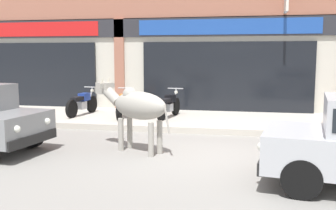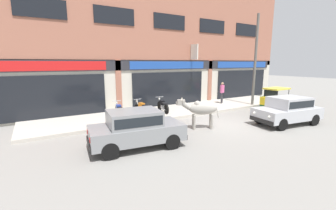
{
  "view_description": "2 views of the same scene",
  "coord_description": "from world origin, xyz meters",
  "px_view_note": "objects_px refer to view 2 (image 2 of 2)",
  "views": [
    {
      "loc": [
        0.72,
        -8.03,
        2.1
      ],
      "look_at": [
        -1.11,
        1.0,
        0.92
      ],
      "focal_mm": 42.0,
      "sensor_mm": 36.0,
      "label": 1
    },
    {
      "loc": [
        -8.55,
        -8.27,
        3.22
      ],
      "look_at": [
        -2.94,
        1.0,
        1.17
      ],
      "focal_mm": 24.0,
      "sensor_mm": 36.0,
      "label": 2
    }
  ],
  "objects_px": {
    "car_0": "(136,127)",
    "utility_pole": "(255,61)",
    "car_1": "(288,109)",
    "pedestrian": "(222,90)",
    "cow": "(201,109)",
    "motorcycle_2": "(163,106)",
    "motorcycle_1": "(143,108)",
    "auto_rickshaw": "(274,100)",
    "motorcycle_0": "(119,111)"
  },
  "relations": [
    {
      "from": "auto_rickshaw",
      "to": "motorcycle_1",
      "type": "distance_m",
      "value": 9.14
    },
    {
      "from": "car_0",
      "to": "utility_pole",
      "type": "xyz_separation_m",
      "value": [
        10.63,
        3.11,
        2.56
      ]
    },
    {
      "from": "car_0",
      "to": "car_1",
      "type": "relative_size",
      "value": 1.0
    },
    {
      "from": "car_0",
      "to": "auto_rickshaw",
      "type": "bearing_deg",
      "value": 8.23
    },
    {
      "from": "car_0",
      "to": "motorcycle_0",
      "type": "bearing_deg",
      "value": 79.05
    },
    {
      "from": "motorcycle_1",
      "to": "motorcycle_2",
      "type": "relative_size",
      "value": 1.0
    },
    {
      "from": "motorcycle_1",
      "to": "pedestrian",
      "type": "distance_m",
      "value": 6.86
    },
    {
      "from": "motorcycle_0",
      "to": "motorcycle_2",
      "type": "bearing_deg",
      "value": 0.42
    },
    {
      "from": "car_1",
      "to": "motorcycle_2",
      "type": "bearing_deg",
      "value": 129.29
    },
    {
      "from": "auto_rickshaw",
      "to": "motorcycle_0",
      "type": "distance_m",
      "value": 10.53
    },
    {
      "from": "motorcycle_2",
      "to": "utility_pole",
      "type": "bearing_deg",
      "value": -10.42
    },
    {
      "from": "car_0",
      "to": "cow",
      "type": "bearing_deg",
      "value": 10.35
    },
    {
      "from": "cow",
      "to": "car_1",
      "type": "xyz_separation_m",
      "value": [
        4.43,
        -1.74,
        -0.19
      ]
    },
    {
      "from": "car_1",
      "to": "motorcycle_1",
      "type": "distance_m",
      "value": 7.93
    },
    {
      "from": "motorcycle_2",
      "to": "pedestrian",
      "type": "relative_size",
      "value": 1.13
    },
    {
      "from": "car_1",
      "to": "motorcycle_1",
      "type": "height_order",
      "value": "car_1"
    },
    {
      "from": "motorcycle_0",
      "to": "pedestrian",
      "type": "distance_m",
      "value": 8.26
    },
    {
      "from": "cow",
      "to": "motorcycle_1",
      "type": "bearing_deg",
      "value": 112.32
    },
    {
      "from": "auto_rickshaw",
      "to": "pedestrian",
      "type": "bearing_deg",
      "value": 121.78
    },
    {
      "from": "pedestrian",
      "to": "utility_pole",
      "type": "height_order",
      "value": "utility_pole"
    },
    {
      "from": "cow",
      "to": "motorcycle_2",
      "type": "distance_m",
      "value": 3.73
    },
    {
      "from": "car_1",
      "to": "utility_pole",
      "type": "bearing_deg",
      "value": 59.26
    },
    {
      "from": "cow",
      "to": "auto_rickshaw",
      "type": "height_order",
      "value": "cow"
    },
    {
      "from": "car_0",
      "to": "pedestrian",
      "type": "relative_size",
      "value": 2.34
    },
    {
      "from": "pedestrian",
      "to": "utility_pole",
      "type": "distance_m",
      "value": 3.13
    },
    {
      "from": "motorcycle_1",
      "to": "motorcycle_2",
      "type": "bearing_deg",
      "value": 5.65
    },
    {
      "from": "car_0",
      "to": "car_1",
      "type": "xyz_separation_m",
      "value": [
        8.15,
        -1.06,
        0.0
      ]
    },
    {
      "from": "cow",
      "to": "utility_pole",
      "type": "xyz_separation_m",
      "value": [
        6.91,
        2.43,
        2.37
      ]
    },
    {
      "from": "motorcycle_0",
      "to": "auto_rickshaw",
      "type": "bearing_deg",
      "value": -15.28
    },
    {
      "from": "cow",
      "to": "car_1",
      "type": "relative_size",
      "value": 0.52
    },
    {
      "from": "auto_rickshaw",
      "to": "utility_pole",
      "type": "bearing_deg",
      "value": 103.62
    },
    {
      "from": "motorcycle_0",
      "to": "utility_pole",
      "type": "distance_m",
      "value": 10.26
    },
    {
      "from": "cow",
      "to": "motorcycle_1",
      "type": "xyz_separation_m",
      "value": [
        -1.46,
        3.56,
        -0.45
      ]
    },
    {
      "from": "pedestrian",
      "to": "motorcycle_0",
      "type": "bearing_deg",
      "value": -177.74
    },
    {
      "from": "cow",
      "to": "car_0",
      "type": "bearing_deg",
      "value": -169.65
    },
    {
      "from": "car_1",
      "to": "pedestrian",
      "type": "distance_m",
      "value": 5.83
    },
    {
      "from": "pedestrian",
      "to": "utility_pole",
      "type": "xyz_separation_m",
      "value": [
        1.55,
        -1.58,
        2.22
      ]
    },
    {
      "from": "car_0",
      "to": "motorcycle_1",
      "type": "relative_size",
      "value": 2.07
    },
    {
      "from": "car_1",
      "to": "utility_pole",
      "type": "height_order",
      "value": "utility_pole"
    },
    {
      "from": "pedestrian",
      "to": "motorcycle_1",
      "type": "bearing_deg",
      "value": -176.25
    },
    {
      "from": "auto_rickshaw",
      "to": "pedestrian",
      "type": "height_order",
      "value": "pedestrian"
    },
    {
      "from": "motorcycle_2",
      "to": "auto_rickshaw",
      "type": "bearing_deg",
      "value": -20.95
    },
    {
      "from": "auto_rickshaw",
      "to": "utility_pole",
      "type": "relative_size",
      "value": 0.31
    },
    {
      "from": "motorcycle_0",
      "to": "motorcycle_1",
      "type": "distance_m",
      "value": 1.42
    },
    {
      "from": "car_0",
      "to": "utility_pole",
      "type": "bearing_deg",
      "value": 16.31
    },
    {
      "from": "car_0",
      "to": "motorcycle_1",
      "type": "height_order",
      "value": "car_0"
    },
    {
      "from": "utility_pole",
      "to": "auto_rickshaw",
      "type": "bearing_deg",
      "value": -76.38
    },
    {
      "from": "car_0",
      "to": "motorcycle_1",
      "type": "xyz_separation_m",
      "value": [
        2.26,
        4.24,
        -0.26
      ]
    },
    {
      "from": "cow",
      "to": "motorcycle_1",
      "type": "relative_size",
      "value": 1.09
    },
    {
      "from": "car_0",
      "to": "pedestrian",
      "type": "height_order",
      "value": "pedestrian"
    }
  ]
}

